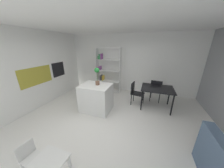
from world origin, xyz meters
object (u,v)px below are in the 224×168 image
(child_table, at_px, (50,164))
(child_chair_left, at_px, (30,156))
(built_in_oven, at_px, (58,69))
(potted_plant_on_island, at_px, (97,75))
(dining_table, at_px, (157,90))
(dining_chair_far, at_px, (156,89))
(kitchen_island, at_px, (96,98))
(dining_chair_island_side, at_px, (135,92))
(open_bookshelf, at_px, (107,71))

(child_table, distance_m, child_chair_left, 0.47)
(built_in_oven, relative_size, child_table, 1.18)
(potted_plant_on_island, bearing_deg, dining_table, 22.72)
(dining_chair_far, bearing_deg, child_chair_left, 65.05)
(potted_plant_on_island, height_order, dining_table, potted_plant_on_island)
(built_in_oven, bearing_deg, child_table, -49.60)
(kitchen_island, bearing_deg, dining_chair_far, 33.91)
(child_table, relative_size, dining_chair_island_side, 0.58)
(child_table, bearing_deg, kitchen_island, 97.59)
(built_in_oven, distance_m, dining_table, 4.11)
(open_bookshelf, bearing_deg, dining_chair_island_side, -30.21)
(built_in_oven, height_order, child_chair_left, built_in_oven)
(open_bookshelf, distance_m, dining_table, 2.50)
(open_bookshelf, bearing_deg, dining_chair_far, -11.03)
(potted_plant_on_island, xyz_separation_m, dining_chair_island_side, (1.18, 0.82, -0.76))
(child_chair_left, relative_size, dining_chair_island_side, 0.68)
(child_table, distance_m, dining_chair_far, 3.92)
(potted_plant_on_island, height_order, open_bookshelf, open_bookshelf)
(kitchen_island, distance_m, child_chair_left, 2.22)
(dining_chair_far, bearing_deg, dining_chair_island_side, 37.92)
(child_table, xyz_separation_m, dining_table, (1.69, 3.07, 0.32))
(kitchen_island, relative_size, potted_plant_on_island, 1.72)
(kitchen_island, relative_size, dining_chair_island_side, 1.15)
(open_bookshelf, bearing_deg, kitchen_island, -79.96)
(potted_plant_on_island, relative_size, dining_chair_far, 0.63)
(kitchen_island, relative_size, child_table, 1.98)
(built_in_oven, xyz_separation_m, child_chair_left, (1.90, -2.79, -0.88))
(open_bookshelf, relative_size, dining_table, 1.95)
(built_in_oven, bearing_deg, dining_chair_far, 10.38)
(open_bookshelf, relative_size, dining_chair_far, 2.28)
(child_chair_left, bearing_deg, built_in_oven, 38.47)
(built_in_oven, distance_m, open_bookshelf, 2.14)
(kitchen_island, xyz_separation_m, child_chair_left, (-0.18, -2.20, -0.14))
(built_in_oven, xyz_separation_m, potted_plant_on_island, (2.13, -0.53, 0.07))
(open_bookshelf, relative_size, child_chair_left, 3.51)
(open_bookshelf, height_order, child_table, open_bookshelf)
(open_bookshelf, xyz_separation_m, child_table, (0.61, -3.98, -0.66))
(child_table, xyz_separation_m, dining_chair_far, (1.68, 3.54, 0.17))
(child_chair_left, bearing_deg, kitchen_island, -0.48)
(potted_plant_on_island, relative_size, child_table, 1.15)
(built_in_oven, relative_size, kitchen_island, 0.60)
(kitchen_island, height_order, dining_table, kitchen_island)
(child_chair_left, distance_m, dining_table, 3.77)
(open_bookshelf, relative_size, child_table, 4.13)
(potted_plant_on_island, relative_size, dining_chair_island_side, 0.67)
(potted_plant_on_island, bearing_deg, built_in_oven, 165.93)
(dining_chair_island_side, bearing_deg, potted_plant_on_island, 132.46)
(kitchen_island, xyz_separation_m, child_table, (0.29, -2.21, -0.10))
(dining_chair_island_side, bearing_deg, kitchen_island, 132.92)
(potted_plant_on_island, distance_m, dining_chair_far, 2.42)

